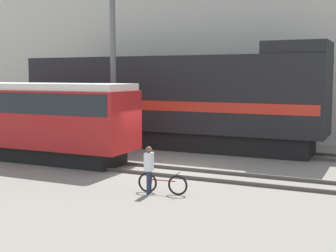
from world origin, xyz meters
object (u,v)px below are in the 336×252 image
object	(u,v)px
freight_locomotive	(170,100)
utility_pole_left	(113,76)
person	(149,165)
streetcar	(35,116)
bicycle	(162,184)

from	to	relation	value
freight_locomotive	utility_pole_left	size ratio (longest dim) A/B	2.15
person	utility_pole_left	distance (m)	8.82
person	freight_locomotive	bearing A→B (deg)	111.21
freight_locomotive	person	world-z (taller)	freight_locomotive
streetcar	person	xyz separation A→B (m)	(7.70, -3.28, -1.08)
bicycle	utility_pole_left	distance (m)	9.17
bicycle	streetcar	bearing A→B (deg)	159.14
streetcar	person	bearing A→B (deg)	-23.06
streetcar	person	distance (m)	8.44
freight_locomotive	person	size ratio (longest dim) A/B	10.44
streetcar	utility_pole_left	xyz separation A→B (m)	(2.36, 3.11, 1.85)
streetcar	bicycle	xyz separation A→B (m)	(8.11, -3.09, -1.71)
freight_locomotive	streetcar	world-z (taller)	freight_locomotive
bicycle	person	world-z (taller)	person
utility_pole_left	bicycle	bearing A→B (deg)	-47.15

